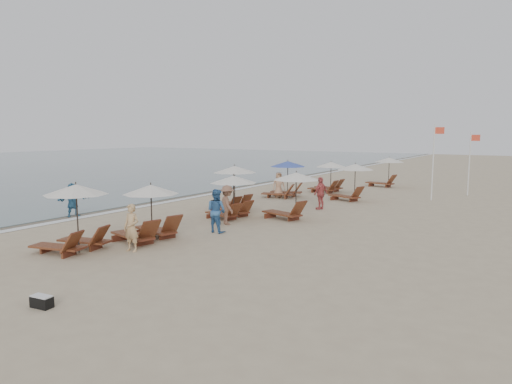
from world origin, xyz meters
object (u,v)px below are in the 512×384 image
Objects in this scene: lounger_station_2 at (230,195)px; beachgoer_mid_a at (216,211)px; lounger_station_3 at (232,186)px; lounger_station_4 at (284,180)px; inland_station_1 at (350,179)px; lounger_station_1 at (146,215)px; beachgoer_near at (131,228)px; waterline_walker at (73,200)px; beachgoer_far_a at (321,193)px; lounger_station_0 at (73,219)px; inland_station_0 at (289,192)px; inland_station_2 at (385,170)px; beachgoer_mid_b at (227,205)px; lounger_station_5 at (327,178)px; beachgoer_far_b at (279,185)px; duffel_bag at (42,301)px; flag_pole_near at (434,158)px.

lounger_station_2 reaches higher than beachgoer_mid_a.
lounger_station_3 is at bearing 123.52° from lounger_station_2.
inland_station_1 is at bearing 11.73° from lounger_station_4.
lounger_station_1 reaches higher than beachgoer_near.
beachgoer_near is 8.17m from waterline_walker.
beachgoer_far_a is (1.85, 11.61, 0.04)m from beachgoer_near.
lounger_station_2 reaches higher than beachgoer_far_a.
lounger_station_0 is 0.90× the size of inland_station_0.
lounger_station_2 is 5.32m from beachgoer_far_a.
inland_station_2 is at bearing 81.90° from lounger_station_2.
lounger_station_4 reaches higher than lounger_station_2.
beachgoer_far_a is at bearing -95.03° from beachgoer_mid_a.
lounger_station_3 is 1.45× the size of beachgoer_far_a.
beachgoer_mid_b is at bearing -59.18° from lounger_station_2.
inland_station_2 is at bearing 82.59° from lounger_station_0.
beachgoer_mid_a is at bearing 146.34° from beachgoer_mid_b.
inland_station_2 is at bearing 83.95° from lounger_station_1.
lounger_station_2 is at bearing -98.10° from inland_station_2.
inland_station_2 is (2.37, 5.30, 0.29)m from lounger_station_5.
inland_station_1 is 1.71× the size of beachgoer_far_b.
inland_station_1 is 3.96m from beachgoer_far_a.
beachgoer_far_a is (3.93, -3.08, -0.25)m from lounger_station_4.
inland_station_0 reaches higher than duffel_bag.
lounger_station_1 is at bearing -86.90° from waterline_walker.
lounger_station_5 is 0.55× the size of flag_pole_near.
lounger_station_1 reaches higher than beachgoer_far_a.
lounger_station_0 is 2.01m from beachgoer_near.
inland_station_0 is at bearing -10.16° from lounger_station_3.
duffel_bag is at bearing -88.17° from inland_station_0.
inland_station_0 is at bearing 69.45° from lounger_station_1.
lounger_station_5 is 7.15m from flag_pole_near.
flag_pole_near is (5.58, 14.28, 1.66)m from beachgoer_mid_a.
lounger_station_0 is at bearing 70.47° from beachgoer_mid_a.
beachgoer_mid_a is (-0.97, -19.77, -0.40)m from inland_station_2.
lounger_station_4 reaches higher than beachgoer_far_a.
beachgoer_near reaches higher than duffel_bag.
inland_station_1 is (2.81, 8.53, 0.25)m from lounger_station_2.
lounger_station_5 is at bearing 84.89° from beachgoer_near.
waterline_walker is (-5.45, -5.79, -0.44)m from lounger_station_3.
lounger_station_2 is 1.45× the size of beachgoer_far_a.
inland_station_1 and inland_station_2 have the same top height.
duffel_bag is at bearing -64.73° from lounger_station_1.
lounger_station_0 is at bearing -95.99° from lounger_station_2.
lounger_station_1 is 6.98m from duffel_bag.
beachgoer_near is at bearing -83.40° from lounger_station_2.
lounger_station_5 reaches higher than beachgoer_mid_b.
beachgoer_mid_b is (1.68, 6.71, -0.25)m from lounger_station_0.
waterline_walker is 2.97× the size of duffel_bag.
lounger_station_4 is at bearing -168.27° from inland_station_1.
lounger_station_4 is 0.50m from beachgoer_far_b.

